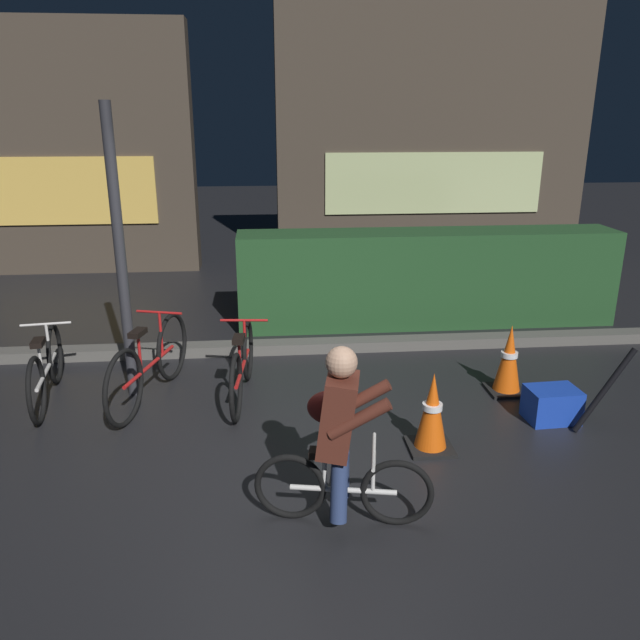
{
  "coord_description": "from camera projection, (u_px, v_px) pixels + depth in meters",
  "views": [
    {
      "loc": [
        -0.26,
        -4.51,
        2.59
      ],
      "look_at": [
        0.2,
        0.6,
        0.9
      ],
      "focal_mm": 35.05,
      "sensor_mm": 36.0,
      "label": 1
    }
  ],
  "objects": [
    {
      "name": "blue_crate",
      "position": [
        552.0,
        404.0,
        5.53
      ],
      "size": [
        0.46,
        0.34,
        0.3
      ],
      "primitive_type": "cube",
      "rotation": [
        0.0,
        0.0,
        0.05
      ],
      "color": "#193DB7",
      "rests_on": "ground"
    },
    {
      "name": "sidewalk_curb",
      "position": [
        290.0,
        347.0,
        7.16
      ],
      "size": [
        12.0,
        0.24,
        0.12
      ],
      "primitive_type": "cube",
      "color": "#56544F",
      "rests_on": "ground"
    },
    {
      "name": "closed_umbrella",
      "position": [
        604.0,
        391.0,
        5.24
      ],
      "size": [
        0.45,
        0.08,
        0.77
      ],
      "primitive_type": "cylinder",
      "rotation": [
        0.0,
        0.5,
        6.21
      ],
      "color": "black",
      "rests_on": "ground"
    },
    {
      "name": "storefront_right",
      "position": [
        433.0,
        136.0,
        11.46
      ],
      "size": [
        5.76,
        0.54,
        4.49
      ],
      "color": "#42382D",
      "rests_on": "ground"
    },
    {
      "name": "parked_bike_center_right",
      "position": [
        242.0,
        366.0,
        5.91
      ],
      "size": [
        0.46,
        1.54,
        0.71
      ],
      "rotation": [
        0.0,
        0.0,
        1.48
      ],
      "color": "black",
      "rests_on": "ground"
    },
    {
      "name": "parked_bike_left_mid",
      "position": [
        46.0,
        369.0,
        5.85
      ],
      "size": [
        0.46,
        1.51,
        0.7
      ],
      "rotation": [
        0.0,
        0.0,
        1.7
      ],
      "color": "black",
      "rests_on": "ground"
    },
    {
      "name": "storefront_left",
      "position": [
        65.0,
        151.0,
        10.31
      ],
      "size": [
        4.19,
        0.54,
        4.06
      ],
      "color": "#42382D",
      "rests_on": "ground"
    },
    {
      "name": "hedge_row",
      "position": [
        427.0,
        278.0,
        8.0
      ],
      "size": [
        4.8,
        0.7,
        1.21
      ],
      "primitive_type": "cube",
      "color": "#214723",
      "rests_on": "ground"
    },
    {
      "name": "traffic_cone_far",
      "position": [
        509.0,
        360.0,
        6.03
      ],
      "size": [
        0.36,
        0.36,
        0.69
      ],
      "color": "black",
      "rests_on": "ground"
    },
    {
      "name": "traffic_cone_near",
      "position": [
        432.0,
        413.0,
        4.99
      ],
      "size": [
        0.36,
        0.36,
        0.66
      ],
      "color": "black",
      "rests_on": "ground"
    },
    {
      "name": "parked_bike_center_left",
      "position": [
        150.0,
        364.0,
        5.87
      ],
      "size": [
        0.55,
        1.68,
        0.79
      ],
      "rotation": [
        0.0,
        0.0,
        1.3
      ],
      "color": "black",
      "rests_on": "ground"
    },
    {
      "name": "cyclist",
      "position": [
        340.0,
        435.0,
        4.01
      ],
      "size": [
        1.18,
        0.59,
        1.25
      ],
      "rotation": [
        0.0,
        0.0,
        -0.19
      ],
      "color": "black",
      "rests_on": "ground"
    },
    {
      "name": "street_post",
      "position": [
        120.0,
        257.0,
        5.68
      ],
      "size": [
        0.1,
        0.1,
        2.71
      ],
      "primitive_type": "cylinder",
      "color": "#2D2D33",
      "rests_on": "ground"
    },
    {
      "name": "ground_plane",
      "position": [
        302.0,
        448.0,
        5.1
      ],
      "size": [
        40.0,
        40.0,
        0.0
      ],
      "primitive_type": "plane",
      "color": "black"
    }
  ]
}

